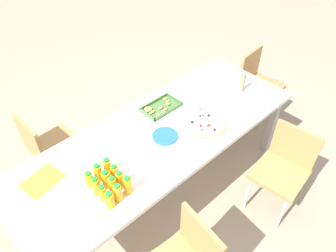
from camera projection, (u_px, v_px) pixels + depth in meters
The scene contains 23 objects.
ground_plane at pixel (161, 189), 3.08m from camera, with size 12.00×12.00×0.00m, color tan.
party_table at pixel (160, 138), 2.61m from camera, with size 2.52×0.91×0.75m.
chair_near_right at pixel (284, 165), 2.65m from camera, with size 0.44×0.44×0.83m.
chair_end at pixel (257, 81), 3.58m from camera, with size 0.43×0.43×0.83m.
chair_far_left at pixel (47, 145), 2.83m from camera, with size 0.42×0.42×0.83m.
juice_bottle_0 at pixel (110, 200), 2.03m from camera, with size 0.06×0.06×0.13m.
juice_bottle_1 at pixel (118, 193), 2.06m from camera, with size 0.06×0.06×0.15m.
juice_bottle_2 at pixel (128, 185), 2.10m from camera, with size 0.06×0.06×0.15m.
juice_bottle_3 at pixel (102, 193), 2.07m from camera, with size 0.05×0.05×0.13m.
juice_bottle_4 at pixel (113, 185), 2.10m from camera, with size 0.06×0.06×0.15m.
juice_bottle_5 at pixel (120, 180), 2.14m from camera, with size 0.05×0.05×0.14m.
juice_bottle_6 at pixel (96, 186), 2.10m from camera, with size 0.06×0.06×0.15m.
juice_bottle_7 at pixel (106, 179), 2.14m from camera, with size 0.06×0.06×0.15m.
juice_bottle_8 at pixel (115, 173), 2.19m from camera, with size 0.05×0.05×0.14m.
juice_bottle_9 at pixel (89, 180), 2.15m from camera, with size 0.06×0.06×0.13m.
juice_bottle_10 at pixel (98, 173), 2.18m from camera, with size 0.06×0.06×0.15m.
juice_bottle_11 at pixel (107, 167), 2.22m from camera, with size 0.06×0.06×0.15m.
fruit_pizza at pixel (204, 123), 2.65m from camera, with size 0.37×0.37×0.05m.
snack_tray at pixel (160, 108), 2.80m from camera, with size 0.34×0.21×0.04m.
plate_stack at pixel (165, 136), 2.54m from camera, with size 0.21×0.21×0.02m.
napkin_stack at pixel (205, 88), 3.03m from camera, with size 0.15×0.15×0.02m, color white.
cardboard_tube at pixel (243, 82), 2.95m from camera, with size 0.04×0.04×0.18m, color #9E7A56.
paper_folder at pixel (42, 181), 2.21m from camera, with size 0.26×0.20×0.01m, color yellow.
Camera 1 is at (-1.23, -1.41, 2.53)m, focal length 34.02 mm.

